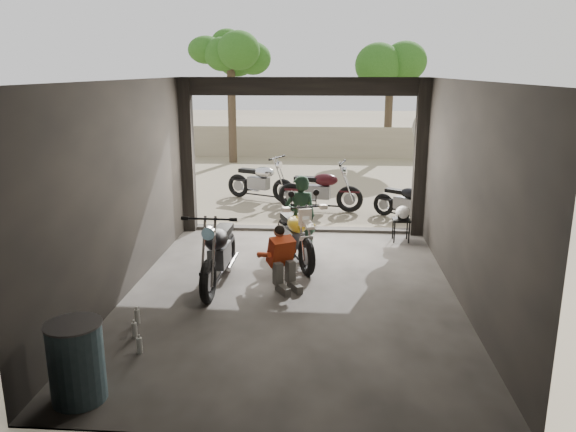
# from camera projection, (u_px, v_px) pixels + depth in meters

# --- Properties ---
(ground) EXTENTS (80.00, 80.00, 0.00)m
(ground) POSITION_uv_depth(u_px,v_px,m) (291.00, 294.00, 8.60)
(ground) COLOR #7A6D56
(ground) RESTS_ON ground
(garage) EXTENTS (7.00, 7.13, 3.20)m
(garage) POSITION_uv_depth(u_px,v_px,m) (294.00, 205.00, 8.81)
(garage) COLOR #2D2B28
(garage) RESTS_ON ground
(boundary_wall) EXTENTS (18.00, 0.30, 1.20)m
(boundary_wall) POSITION_uv_depth(u_px,v_px,m) (315.00, 142.00, 21.96)
(boundary_wall) COLOR gray
(boundary_wall) RESTS_ON ground
(tree_left) EXTENTS (2.20, 2.20, 5.60)m
(tree_left) POSITION_uv_depth(u_px,v_px,m) (230.00, 51.00, 19.86)
(tree_left) COLOR #382B1E
(tree_left) RESTS_ON ground
(tree_right) EXTENTS (2.20, 2.20, 5.00)m
(tree_right) POSITION_uv_depth(u_px,v_px,m) (391.00, 64.00, 21.01)
(tree_right) COLOR #382B1E
(tree_right) RESTS_ON ground
(main_bike) EXTENTS (1.30, 1.90, 1.17)m
(main_bike) POSITION_uv_depth(u_px,v_px,m) (295.00, 231.00, 9.88)
(main_bike) COLOR beige
(main_bike) RESTS_ON ground
(left_bike) EXTENTS (0.82, 1.88, 1.26)m
(left_bike) POSITION_uv_depth(u_px,v_px,m) (219.00, 247.00, 8.85)
(left_bike) COLOR black
(left_bike) RESTS_ON ground
(outside_bike_a) EXTENTS (1.89, 1.38, 1.19)m
(outside_bike_a) POSITION_uv_depth(u_px,v_px,m) (260.00, 178.00, 14.70)
(outside_bike_a) COLOR black
(outside_bike_a) RESTS_ON ground
(outside_bike_b) EXTENTS (1.91, 1.04, 1.22)m
(outside_bike_b) POSITION_uv_depth(u_px,v_px,m) (320.00, 186.00, 13.56)
(outside_bike_b) COLOR #390D13
(outside_bike_b) RESTS_ON ground
(outside_bike_c) EXTENTS (1.56, 1.37, 1.00)m
(outside_bike_c) POSITION_uv_depth(u_px,v_px,m) (406.00, 198.00, 12.75)
(outside_bike_c) COLOR black
(outside_bike_c) RESTS_ON ground
(rider) EXTENTS (0.64, 0.50, 1.54)m
(rider) POSITION_uv_depth(u_px,v_px,m) (300.00, 217.00, 10.09)
(rider) COLOR black
(rider) RESTS_ON ground
(mechanic) EXTENTS (0.77, 0.83, 0.97)m
(mechanic) POSITION_uv_depth(u_px,v_px,m) (284.00, 260.00, 8.66)
(mechanic) COLOR #C13F19
(mechanic) RESTS_ON ground
(stool) EXTENTS (0.34, 0.34, 0.48)m
(stool) POSITION_uv_depth(u_px,v_px,m) (401.00, 222.00, 11.13)
(stool) COLOR black
(stool) RESTS_ON ground
(helmet) EXTENTS (0.33, 0.34, 0.27)m
(helmet) POSITION_uv_depth(u_px,v_px,m) (403.00, 213.00, 11.04)
(helmet) COLOR silver
(helmet) RESTS_ON stool
(oil_drum) EXTENTS (0.73, 0.73, 0.86)m
(oil_drum) POSITION_uv_depth(u_px,v_px,m) (77.00, 363.00, 5.74)
(oil_drum) COLOR #3D5B67
(oil_drum) RESTS_ON ground
(sign_post) EXTENTS (0.87, 0.08, 2.60)m
(sign_post) POSITION_uv_depth(u_px,v_px,m) (432.00, 146.00, 11.86)
(sign_post) COLOR black
(sign_post) RESTS_ON ground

